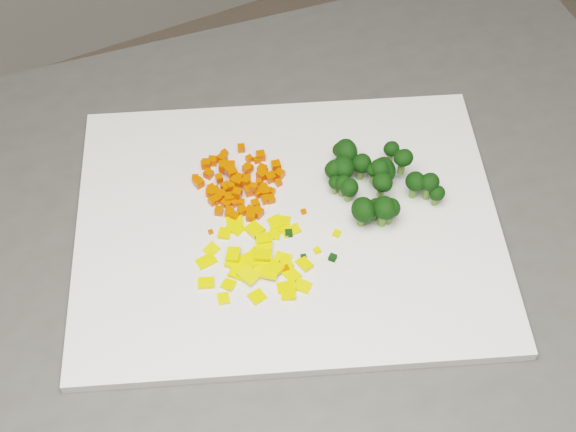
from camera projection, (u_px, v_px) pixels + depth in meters
name	position (u px, v px, depth m)	size (l,w,h in m)	color
counter_block	(283.00, 393.00, 1.28)	(1.04, 0.72, 0.90)	#434240
cutting_board	(288.00, 225.00, 0.92)	(0.48, 0.37, 0.01)	white
carrot_pile	(239.00, 176.00, 0.93)	(0.11, 0.11, 0.03)	#E63C02
pepper_pile	(258.00, 258.00, 0.87)	(0.12, 0.12, 0.02)	yellow
broccoli_pile	(383.00, 174.00, 0.92)	(0.13, 0.13, 0.06)	black
carrot_cube_0	(206.00, 164.00, 0.96)	(0.01, 0.01, 0.01)	#E63C02
carrot_cube_1	(241.00, 203.00, 0.92)	(0.01, 0.01, 0.01)	#E63C02
carrot_cube_2	(231.00, 165.00, 0.95)	(0.01, 0.01, 0.01)	#E63C02
carrot_cube_3	(258.00, 193.00, 0.93)	(0.01, 0.01, 0.01)	#E63C02
carrot_cube_4	(263.00, 171.00, 0.95)	(0.01, 0.01, 0.01)	#E63C02
carrot_cube_5	(225.00, 203.00, 0.92)	(0.01, 0.01, 0.01)	#E63C02
carrot_cube_6	(205.00, 165.00, 0.96)	(0.01, 0.01, 0.01)	#E63C02
carrot_cube_7	(249.00, 159.00, 0.96)	(0.01, 0.01, 0.01)	#E63C02
carrot_cube_8	(272.00, 192.00, 0.93)	(0.01, 0.01, 0.01)	#E63C02
carrot_cube_9	(245.00, 181.00, 0.93)	(0.01, 0.01, 0.01)	#E63C02
carrot_cube_10	(251.00, 216.00, 0.91)	(0.01, 0.01, 0.01)	#E63C02
carrot_cube_11	(238.00, 182.00, 0.93)	(0.01, 0.01, 0.01)	#E63C02
carrot_cube_12	(216.00, 191.00, 0.93)	(0.01, 0.01, 0.01)	#E63C02
carrot_cube_13	(219.00, 178.00, 0.94)	(0.01, 0.01, 0.01)	#E63C02
carrot_cube_14	(241.00, 148.00, 0.97)	(0.01, 0.01, 0.01)	#E63C02
carrot_cube_15	(247.00, 169.00, 0.95)	(0.01, 0.01, 0.01)	#E63C02
carrot_cube_16	(233.00, 182.00, 0.93)	(0.01, 0.01, 0.01)	#E63C02
carrot_cube_17	(254.00, 187.00, 0.93)	(0.01, 0.01, 0.01)	#E63C02
carrot_cube_18	(257.00, 160.00, 0.96)	(0.01, 0.01, 0.01)	#E63C02
carrot_cube_19	(280.00, 174.00, 0.95)	(0.01, 0.01, 0.01)	#E63C02
carrot_cube_20	(246.00, 182.00, 0.93)	(0.01, 0.01, 0.01)	#E63C02
carrot_cube_21	(267.00, 191.00, 0.93)	(0.01, 0.01, 0.01)	#E63C02
carrot_cube_22	(210.00, 192.00, 0.93)	(0.01, 0.01, 0.01)	#E63C02
carrot_cube_23	(199.00, 183.00, 0.94)	(0.01, 0.01, 0.01)	#E63C02
carrot_cube_24	(262.00, 175.00, 0.95)	(0.01, 0.01, 0.01)	#E63C02
carrot_cube_25	(264.00, 187.00, 0.94)	(0.01, 0.01, 0.01)	#E63C02
carrot_cube_26	(259.00, 182.00, 0.94)	(0.01, 0.01, 0.01)	#E63C02
carrot_cube_27	(276.00, 166.00, 0.96)	(0.01, 0.01, 0.01)	#E63C02
carrot_cube_28	(209.00, 174.00, 0.95)	(0.01, 0.01, 0.01)	#E63C02
carrot_cube_29	(252.00, 215.00, 0.91)	(0.01, 0.01, 0.01)	#E63C02
carrot_cube_30	(270.00, 177.00, 0.94)	(0.01, 0.01, 0.01)	#E63C02
carrot_cube_31	(222.00, 158.00, 0.96)	(0.01, 0.01, 0.01)	#E63C02
carrot_cube_32	(246.00, 177.00, 0.95)	(0.01, 0.01, 0.01)	#E63C02
carrot_cube_33	(226.00, 167.00, 0.96)	(0.01, 0.01, 0.01)	#E63C02
carrot_cube_34	(237.00, 193.00, 0.92)	(0.01, 0.01, 0.01)	#E63C02
carrot_cube_35	(249.00, 191.00, 0.93)	(0.01, 0.01, 0.01)	#E63C02
carrot_cube_36	(199.00, 183.00, 0.94)	(0.01, 0.01, 0.01)	#E63C02
carrot_cube_37	(213.00, 201.00, 0.92)	(0.01, 0.01, 0.01)	#E63C02
carrot_cube_38	(239.00, 178.00, 0.93)	(0.01, 0.01, 0.01)	#E63C02
carrot_cube_39	(265.00, 192.00, 0.93)	(0.01, 0.01, 0.01)	#E63C02
carrot_cube_40	(248.00, 168.00, 0.95)	(0.01, 0.01, 0.01)	#E63C02
carrot_cube_41	(222.00, 195.00, 0.93)	(0.01, 0.01, 0.01)	#E63C02
carrot_cube_42	(247.00, 180.00, 0.93)	(0.01, 0.01, 0.01)	#E63C02
carrot_cube_43	(211.00, 188.00, 0.94)	(0.01, 0.01, 0.01)	#E63C02
carrot_cube_44	(235.00, 216.00, 0.91)	(0.01, 0.01, 0.01)	#E63C02
carrot_cube_45	(234.00, 183.00, 0.93)	(0.01, 0.01, 0.01)	#E63C02
carrot_cube_46	(230.00, 166.00, 0.96)	(0.01, 0.01, 0.01)	#E63C02
carrot_cube_47	(271.00, 199.00, 0.93)	(0.01, 0.01, 0.01)	#E63C02
carrot_cube_48	(227.00, 205.00, 0.92)	(0.01, 0.01, 0.01)	#E63C02
carrot_cube_49	(255.00, 204.00, 0.92)	(0.01, 0.01, 0.01)	#E63C02
carrot_cube_50	(266.00, 200.00, 0.93)	(0.01, 0.01, 0.01)	#E63C02
carrot_cube_51	(223.00, 166.00, 0.94)	(0.01, 0.01, 0.01)	#E63C02
carrot_cube_52	(213.00, 161.00, 0.96)	(0.01, 0.01, 0.01)	#E63C02
carrot_cube_53	(219.00, 211.00, 0.92)	(0.01, 0.01, 0.01)	#E63C02
carrot_cube_54	(231.00, 186.00, 0.93)	(0.01, 0.01, 0.01)	#E63C02
carrot_cube_55	(261.00, 156.00, 0.96)	(0.01, 0.01, 0.01)	#E63C02
carrot_cube_56	(229.00, 169.00, 0.94)	(0.01, 0.01, 0.01)	#E63C02
carrot_cube_57	(225.00, 153.00, 0.97)	(0.01, 0.01, 0.01)	#E63C02
carrot_cube_58	(264.00, 188.00, 0.94)	(0.01, 0.01, 0.01)	#E63C02
carrot_cube_59	(279.00, 183.00, 0.94)	(0.01, 0.01, 0.01)	#E63C02
carrot_cube_60	(214.00, 162.00, 0.96)	(0.01, 0.01, 0.01)	#E63C02
carrot_cube_61	(232.00, 173.00, 0.94)	(0.01, 0.01, 0.01)	#E63C02
carrot_cube_62	(229.00, 212.00, 0.91)	(0.01, 0.01, 0.01)	#E63C02
carrot_cube_63	(223.00, 166.00, 0.95)	(0.01, 0.01, 0.01)	#E63C02
carrot_cube_64	(265.00, 173.00, 0.95)	(0.01, 0.01, 0.01)	#E63C02
carrot_cube_65	(260.00, 191.00, 0.93)	(0.01, 0.01, 0.01)	#E63C02
carrot_cube_66	(269.00, 176.00, 0.95)	(0.01, 0.01, 0.01)	#E63C02
carrot_cube_67	(235.00, 203.00, 0.92)	(0.01, 0.01, 0.01)	#E63C02
carrot_cube_68	(233.00, 184.00, 0.94)	(0.01, 0.01, 0.01)	#E63C02
carrot_cube_69	(214.00, 193.00, 0.93)	(0.01, 0.01, 0.01)	#E63C02
carrot_cube_70	(262.00, 169.00, 0.95)	(0.01, 0.01, 0.01)	#E63C02
carrot_cube_71	(258.00, 194.00, 0.93)	(0.01, 0.01, 0.01)	#E63C02
carrot_cube_72	(250.00, 210.00, 0.92)	(0.01, 0.01, 0.01)	#E63C02
carrot_cube_73	(229.00, 198.00, 0.93)	(0.01, 0.01, 0.01)	#E63C02
carrot_cube_74	(242.00, 211.00, 0.92)	(0.01, 0.01, 0.01)	#E63C02
carrot_cube_75	(235.00, 181.00, 0.93)	(0.01, 0.01, 0.01)	#E63C02
carrot_cube_76	(217.00, 199.00, 0.93)	(0.01, 0.01, 0.01)	#E63C02
carrot_cube_77	(258.00, 212.00, 0.91)	(0.01, 0.01, 0.01)	#E63C02
carrot_cube_78	(227.00, 188.00, 0.94)	(0.01, 0.01, 0.01)	#E63C02
carrot_cube_79	(195.00, 179.00, 0.95)	(0.01, 0.01, 0.01)	#E63C02
pepper_chunk_0	(206.00, 283.00, 0.86)	(0.02, 0.01, 0.01)	yellow
pepper_chunk_1	(263.00, 255.00, 0.88)	(0.02, 0.02, 0.00)	yellow
pepper_chunk_2	(248.00, 258.00, 0.88)	(0.02, 0.01, 0.00)	yellow
pepper_chunk_3	(252.00, 264.00, 0.87)	(0.02, 0.01, 0.01)	yellow
pepper_chunk_4	(270.00, 272.00, 0.86)	(0.02, 0.02, 0.00)	yellow
pepper_chunk_5	(284.00, 226.00, 0.91)	(0.02, 0.01, 0.00)	yellow
pepper_chunk_6	(286.00, 287.00, 0.86)	(0.02, 0.01, 0.00)	yellow
pepper_chunk_7	(225.00, 233.00, 0.90)	(0.01, 0.01, 0.00)	yellow
pepper_chunk_8	(224.00, 299.00, 0.85)	(0.01, 0.01, 0.00)	yellow
pepper_chunk_9	(283.00, 258.00, 0.88)	(0.01, 0.02, 0.00)	yellow
pepper_chunk_10	(283.00, 258.00, 0.88)	(0.02, 0.01, 0.00)	yellow
pepper_chunk_11	(229.00, 285.00, 0.86)	(0.01, 0.01, 0.00)	yellow
pepper_chunk_12	(235.00, 229.00, 0.90)	(0.01, 0.02, 0.00)	yellow
pepper_chunk_13	(286.00, 263.00, 0.88)	(0.02, 0.01, 0.01)	yellow
pepper_chunk_14	(212.00, 249.00, 0.89)	(0.01, 0.01, 0.00)	yellow
pepper_chunk_15	(255.00, 254.00, 0.88)	(0.01, 0.02, 0.00)	yellow
pepper_chunk_16	(263.00, 239.00, 0.89)	(0.02, 0.01, 0.00)	yellow
pepper_chunk_17	(255.00, 230.00, 0.90)	(0.02, 0.02, 0.00)	yellow
pepper_chunk_18	(235.00, 222.00, 0.91)	(0.02, 0.02, 0.00)	yellow
pepper_chunk_19	(304.00, 264.00, 0.87)	(0.02, 0.01, 0.00)	yellow
pepper_chunk_20	(264.00, 244.00, 0.89)	(0.02, 0.02, 0.00)	yellow
pepper_chunk_21	(248.00, 275.00, 0.86)	(0.02, 0.02, 0.01)	yellow
pepper_chunk_22	(239.00, 272.00, 0.87)	(0.02, 0.02, 0.00)	yellow
pepper_chunk_23	(292.00, 275.00, 0.87)	(0.02, 0.01, 0.00)	yellow
pepper_chunk_24	(275.00, 233.00, 0.90)	(0.01, 0.02, 0.00)	yellow
pepper_chunk_25	(276.00, 223.00, 0.91)	(0.02, 0.02, 0.01)	yellow
pepper_chunk_26	(283.00, 222.00, 0.91)	(0.02, 0.02, 0.00)	yellow
pepper_chunk_27	(234.00, 264.00, 0.87)	(0.02, 0.01, 0.01)	yellow
pepper_chunk_28	(303.00, 286.00, 0.86)	(0.01, 0.02, 0.00)	yellow
pepper_chunk_29	(233.00, 254.00, 0.87)	(0.01, 0.02, 0.01)	yellow
pepper_chunk_30	(261.00, 265.00, 0.87)	(0.02, 0.02, 0.00)	yellow
pepper_chunk_31	(206.00, 261.00, 0.88)	(0.02, 0.01, 0.00)	yellow
pepper_chunk_32	(276.00, 267.00, 0.87)	(0.02, 0.01, 0.00)	yellow
pepper_chunk_33	(291.00, 231.00, 0.90)	(0.02, 0.01, 0.00)	yellow
pepper_chunk_34	(289.00, 295.00, 0.85)	(0.02, 0.01, 0.00)	yellow
pepper_chunk_35	(257.00, 297.00, 0.85)	(0.02, 0.01, 0.00)	yellow
broccoli_floret_0	(334.00, 173.00, 0.94)	(0.03, 0.03, 0.03)	black
broccoli_floret_1	(373.00, 174.00, 0.92)	(0.02, 0.02, 0.03)	black
broccoli_floret_2	(348.00, 191.00, 0.92)	(0.03, 0.03, 0.03)	black
broccoli_floret_3	(402.00, 163.00, 0.92)	(0.03, 0.03, 0.03)	black
broccoli_floret_4	(335.00, 186.00, 0.93)	(0.02, 0.02, 0.03)	black
broccoli_floret_5	(382.00, 173.00, 0.93)	(0.04, 0.04, 0.03)	black
broccoli_floret_6	(378.00, 173.00, 0.92)	(0.03, 0.03, 0.03)	black
broccoli_floret_7	(339.00, 154.00, 0.95)	(0.03, 0.03, 0.03)	black
broccoli_floret_8	(428.00, 187.00, 0.92)	(0.03, 0.03, 0.04)	black
broccoli_floret_9	(348.00, 191.00, 0.92)	(0.03, 0.03, 0.03)	black
broccoli_floret_10	(414.00, 186.00, 0.92)	(0.03, 0.03, 0.04)	black
broccoli_floret_11	(375.00, 210.00, 0.90)	(0.03, 0.03, 0.03)	black
broccoli_floret_12	(436.00, 197.00, 0.92)	(0.03, 0.03, 0.03)	black
broccoli_floret_13	(345.00, 156.00, 0.95)	(0.04, 0.04, 0.04)	black
broccoli_floret_14	(389.00, 213.00, 0.90)	(0.03, 0.03, 0.04)	black
broccoli_floret_15	(361.00, 168.00, 0.94)	(0.03, 0.03, 0.03)	black
broccoli_floret_16	(383.00, 213.00, 0.89)	(0.04, 0.04, 0.04)	black
broccoli_floret_17	(390.00, 153.00, 0.96)	(0.03, 0.03, 0.03)	black
broccoli_floret_18	(381.00, 186.00, 0.90)	(0.03, 0.03, 0.03)	black
broccoli_floret_19	(362.00, 214.00, 0.90)	(0.04, 0.04, 0.04)	black
broccoli_floret_20	(342.00, 171.00, 0.93)	(0.04, 0.04, 0.04)	black
broccoli_floret_21	(342.00, 187.00, 0.92)	(0.03, 0.03, 0.03)	black
stray_bit_0	(283.00, 261.00, 0.88)	(0.01, 0.01, 0.00)	black
stray_bit_1	(337.00, 233.00, 0.90)	(0.01, 0.01, 0.01)	yellow
stray_bit_2	(304.00, 257.00, 0.88)	(0.01, 0.01, 0.00)	black
stray_bit_3	(285.00, 269.00, 0.87)	(0.01, 0.01, 0.01)	#E63C02
stray_bit_4	(211.00, 232.00, 0.90)	(0.01, 0.01, 0.00)	#E63C02
stray_bit_5	(289.00, 233.00, 0.90)	(0.01, 0.01, 0.01)	black
stray_bit_6	(317.00, 250.00, 0.89)	(0.01, 0.01, 0.00)	yellow
stray_bit_7	(304.00, 212.00, 0.92)	(0.01, 0.01, 0.00)	#E63C02
stray_bit_8	(333.00, 258.00, 0.88)	(0.01, 0.01, 0.01)	black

